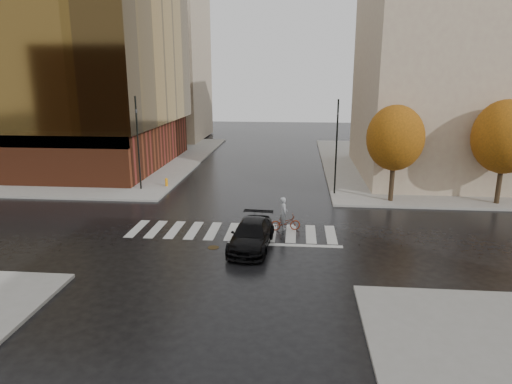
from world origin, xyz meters
The scene contains 15 objects.
ground centered at (0.00, 0.00, 0.00)m, with size 120.00×120.00×0.00m, color black.
sidewalk_nw centered at (-21.00, 21.00, 0.07)m, with size 30.00×30.00×0.15m, color gray.
sidewalk_ne centered at (21.00, 21.00, 0.07)m, with size 30.00×30.00×0.15m, color gray.
crosswalk centered at (0.00, 0.50, 0.01)m, with size 12.00×3.00×0.01m, color silver.
office_glass centered at (-22.00, 17.99, 8.28)m, with size 27.00×19.00×16.00m.
building_ne_tan centered at (17.00, 17.00, 9.15)m, with size 16.00×16.00×18.00m, color tan.
building_nw_far centered at (-16.00, 37.00, 10.15)m, with size 14.00×12.00×20.00m, color tan.
tree_ne_a centered at (10.00, 7.40, 4.46)m, with size 3.80×3.80×6.50m.
tree_ne_b centered at (17.00, 7.40, 4.62)m, with size 4.20×4.20×6.89m.
sedan centered at (1.33, -1.80, 0.69)m, with size 1.92×4.73×1.37m, color black.
cyclist centered at (2.92, 1.02, 0.66)m, with size 1.78×0.91×1.93m.
traffic_light_nw centered at (-8.20, 9.00, 4.04)m, with size 0.21×0.19×6.90m.
traffic_light_ne centered at (6.30, 9.00, 3.94)m, with size 0.15×0.18×6.75m.
fire_hydrant centered at (-6.50, 10.00, 0.50)m, with size 0.23×0.23×0.64m.
manhole centered at (-0.62, -2.00, 0.01)m, with size 0.58×0.58×0.01m, color #413117.
Camera 1 is at (3.58, -23.51, 8.65)m, focal length 32.00 mm.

